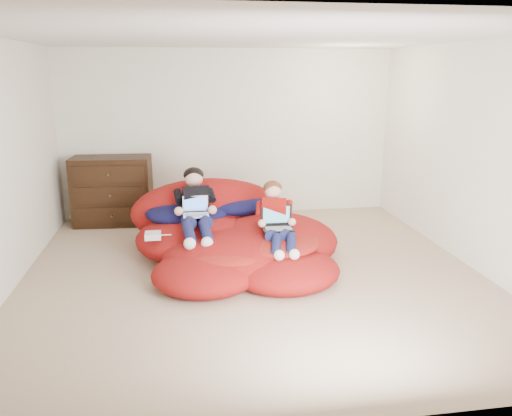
# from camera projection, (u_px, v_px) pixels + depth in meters

# --- Properties ---
(room_shell) EXTENTS (5.10, 5.10, 2.77)m
(room_shell) POSITION_uv_depth(u_px,v_px,m) (253.00, 255.00, 5.46)
(room_shell) COLOR tan
(room_shell) RESTS_ON ground
(dresser) EXTENTS (1.13, 0.64, 0.99)m
(dresser) POSITION_uv_depth(u_px,v_px,m) (113.00, 191.00, 7.24)
(dresser) COLOR black
(dresser) RESTS_ON ground
(beanbag_pile) EXTENTS (2.51, 2.42, 0.93)m
(beanbag_pile) POSITION_uv_depth(u_px,v_px,m) (231.00, 237.00, 5.93)
(beanbag_pile) COLOR #A21412
(beanbag_pile) RESTS_ON ground
(cream_pillow) EXTENTS (0.39, 0.25, 0.25)m
(cream_pillow) POSITION_uv_depth(u_px,v_px,m) (191.00, 193.00, 6.58)
(cream_pillow) COLOR white
(cream_pillow) RESTS_ON beanbag_pile
(older_boy) EXTENTS (0.37, 1.19, 0.69)m
(older_boy) POSITION_uv_depth(u_px,v_px,m) (195.00, 204.00, 5.84)
(older_boy) COLOR black
(older_boy) RESTS_ON beanbag_pile
(younger_boy) EXTENTS (0.35, 0.96, 0.66)m
(younger_boy) POSITION_uv_depth(u_px,v_px,m) (276.00, 216.00, 5.54)
(younger_boy) COLOR #9E130D
(younger_boy) RESTS_ON beanbag_pile
(laptop_white) EXTENTS (0.29, 0.27, 0.21)m
(laptop_white) POSITION_uv_depth(u_px,v_px,m) (196.00, 210.00, 5.75)
(laptop_white) COLOR silver
(laptop_white) RESTS_ON older_boy
(laptop_black) EXTENTS (0.35, 0.27, 0.25)m
(laptop_black) POSITION_uv_depth(u_px,v_px,m) (277.00, 222.00, 5.50)
(laptop_black) COLOR black
(laptop_black) RESTS_ON younger_boy
(power_adapter) EXTENTS (0.18, 0.18, 0.07)m
(power_adapter) POSITION_uv_depth(u_px,v_px,m) (153.00, 236.00, 5.50)
(power_adapter) COLOR silver
(power_adapter) RESTS_ON beanbag_pile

